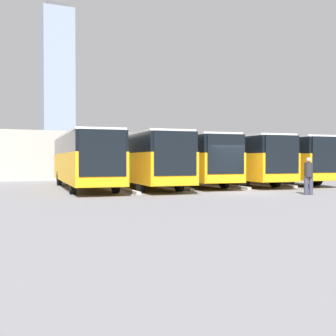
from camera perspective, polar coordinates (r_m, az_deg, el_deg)
The scene contains 13 objects.
ground_plane at distance 22.56m, azimuth 9.66°, elevation -3.26°, with size 600.00×600.00×0.00m, color slate.
bus_0 at distance 31.80m, azimuth 13.67°, elevation 1.26°, with size 3.41×12.45×3.22m.
curb_divider_0 at distance 29.35m, azimuth 13.13°, elevation -2.11°, with size 0.24×6.63×0.15m, color #9E9E99.
bus_1 at distance 29.70m, azimuth 8.51°, elevation 1.29°, with size 3.41×12.45×3.22m.
curb_divider_1 at distance 27.29m, azimuth 7.47°, elevation -2.33°, with size 0.24×6.63×0.15m, color #9E9E99.
bus_2 at distance 28.32m, azimuth 2.19°, elevation 1.31°, with size 3.41×12.45×3.22m.
curb_divider_2 at distance 25.99m, azimuth 0.51°, elevation -2.50°, with size 0.24×6.63×0.15m, color #9E9E99.
bus_3 at distance 25.98m, azimuth -3.68°, elevation 1.32°, with size 3.41×12.45×3.22m.
curb_divider_3 at distance 23.76m, azimuth -6.09°, elevation -2.84°, with size 0.24×6.63×0.15m, color #9E9E99.
bus_4 at distance 25.36m, azimuth -11.34°, elevation 1.30°, with size 3.41×12.45×3.22m.
pedestrian at distance 21.65m, azimuth 18.51°, elevation -0.88°, with size 0.55×0.55×1.83m.
station_building at distance 43.41m, azimuth -7.19°, elevation 1.62°, with size 44.91×14.92×4.14m.
office_tower at distance 219.72m, azimuth -14.75°, elevation 10.72°, with size 14.98×14.98×78.02m.
Camera 1 is at (12.40, 18.77, 1.73)m, focal length 45.00 mm.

